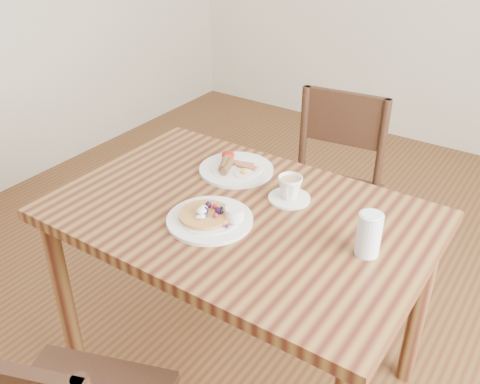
{
  "coord_description": "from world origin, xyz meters",
  "views": [
    {
      "loc": [
        0.81,
        -1.2,
        1.68
      ],
      "look_at": [
        0.0,
        0.0,
        0.82
      ],
      "focal_mm": 40.0,
      "sensor_mm": 36.0,
      "label": 1
    }
  ],
  "objects_px": {
    "breakfast_plate": "(235,168)",
    "water_glass": "(369,234)",
    "chair_far": "(329,185)",
    "dining_table": "(240,236)",
    "teacup_saucer": "(290,190)",
    "pancake_plate": "(211,217)"
  },
  "relations": [
    {
      "from": "pancake_plate",
      "to": "breakfast_plate",
      "type": "xyz_separation_m",
      "value": [
        -0.13,
        0.32,
        -0.0
      ]
    },
    {
      "from": "pancake_plate",
      "to": "breakfast_plate",
      "type": "bearing_deg",
      "value": 111.99
    },
    {
      "from": "dining_table",
      "to": "teacup_saucer",
      "type": "bearing_deg",
      "value": 57.48
    },
    {
      "from": "dining_table",
      "to": "pancake_plate",
      "type": "height_order",
      "value": "pancake_plate"
    },
    {
      "from": "dining_table",
      "to": "chair_far",
      "type": "distance_m",
      "value": 0.75
    },
    {
      "from": "pancake_plate",
      "to": "water_glass",
      "type": "xyz_separation_m",
      "value": [
        0.46,
        0.12,
        0.05
      ]
    },
    {
      "from": "teacup_saucer",
      "to": "water_glass",
      "type": "relative_size",
      "value": 1.07
    },
    {
      "from": "dining_table",
      "to": "chair_far",
      "type": "bearing_deg",
      "value": 91.29
    },
    {
      "from": "breakfast_plate",
      "to": "water_glass",
      "type": "relative_size",
      "value": 2.07
    },
    {
      "from": "water_glass",
      "to": "teacup_saucer",
      "type": "bearing_deg",
      "value": 157.81
    },
    {
      "from": "water_glass",
      "to": "pancake_plate",
      "type": "bearing_deg",
      "value": -165.74
    },
    {
      "from": "chair_far",
      "to": "teacup_saucer",
      "type": "bearing_deg",
      "value": 93.39
    },
    {
      "from": "dining_table",
      "to": "water_glass",
      "type": "relative_size",
      "value": 9.21
    },
    {
      "from": "chair_far",
      "to": "pancake_plate",
      "type": "bearing_deg",
      "value": 80.87
    },
    {
      "from": "chair_far",
      "to": "pancake_plate",
      "type": "distance_m",
      "value": 0.88
    },
    {
      "from": "pancake_plate",
      "to": "teacup_saucer",
      "type": "height_order",
      "value": "teacup_saucer"
    },
    {
      "from": "pancake_plate",
      "to": "teacup_saucer",
      "type": "distance_m",
      "value": 0.29
    },
    {
      "from": "chair_far",
      "to": "water_glass",
      "type": "xyz_separation_m",
      "value": [
        0.44,
        -0.72,
        0.32
      ]
    },
    {
      "from": "dining_table",
      "to": "pancake_plate",
      "type": "bearing_deg",
      "value": -111.32
    },
    {
      "from": "breakfast_plate",
      "to": "water_glass",
      "type": "height_order",
      "value": "water_glass"
    },
    {
      "from": "chair_far",
      "to": "teacup_saucer",
      "type": "distance_m",
      "value": 0.66
    },
    {
      "from": "dining_table",
      "to": "teacup_saucer",
      "type": "relative_size",
      "value": 8.57
    }
  ]
}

